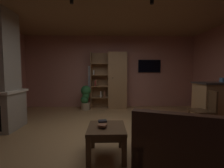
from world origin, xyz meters
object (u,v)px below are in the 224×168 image
Objects in this scene: coffee_table at (107,133)px; wall_mounted_tv at (149,66)px; kitchen_bar_counter at (224,104)px; table_book_1 at (102,125)px; potted_floor_plant at (86,97)px; tissue_box at (223,80)px; leather_couch at (197,149)px; bookshelf_cabinet at (115,81)px; table_book_2 at (102,121)px; dining_chair at (205,108)px; table_book_0 at (104,126)px.

wall_mounted_tv is at bearing 65.41° from coffee_table.
coffee_table is 0.73× the size of wall_mounted_tv.
kitchen_bar_counter reaches higher than table_book_1.
tissue_box is at bearing -25.26° from potted_floor_plant.
bookshelf_cabinet is at bearing 103.91° from leather_couch.
table_book_1 reaches higher than coffee_table.
potted_floor_plant is at bearing 154.33° from kitchen_bar_counter.
leather_couch reaches higher than table_book_1.
potted_floor_plant reaches higher than table_book_2.
tissue_box is at bearing 23.73° from table_book_2.
bookshelf_cabinet is 3.31m from kitchen_bar_counter.
table_book_0 is at bearing -157.09° from dining_chair.
bookshelf_cabinet reaches higher than wall_mounted_tv.
wall_mounted_tv is (-0.58, 2.55, 1.04)m from dining_chair.
dining_chair is 2.82m from wall_mounted_tv.
tissue_box is (2.58, -1.95, 0.12)m from bookshelf_cabinet.
table_book_0 is 2.41m from dining_chair.
table_book_0 is at bearing -67.28° from table_book_2.
table_book_1 is 0.14× the size of potted_floor_plant.
leather_couch is 15.07× the size of table_book_1.
wall_mounted_tv is (1.60, 3.50, 1.19)m from coffee_table.
table_book_0 is 0.12× the size of wall_mounted_tv.
dining_chair reaches higher than table_book_0.
dining_chair is at bearing -153.16° from kitchen_bar_counter.
bookshelf_cabinet is at bearing 142.46° from kitchen_bar_counter.
bookshelf_cabinet is 3.89m from leather_couch.
leather_couch is at bearing -133.32° from tissue_box.
bookshelf_cabinet is at bearing 84.45° from table_book_0.
tissue_box is 3.24m from coffee_table.
potted_floor_plant is at bearing -166.94° from bookshelf_cabinet.
table_book_2 is 0.15× the size of potted_floor_plant.
kitchen_bar_counter reaches higher than potted_floor_plant.
bookshelf_cabinet is at bearing 85.27° from coffee_table.
table_book_1 is at bearing -133.41° from coffee_table.
bookshelf_cabinet is 3.36m from coffee_table.
wall_mounted_tv is (1.67, 3.45, 1.03)m from table_book_2.
table_book_1 is (-2.93, -1.36, -0.03)m from kitchen_bar_counter.
bookshelf_cabinet is 1.17× the size of leather_couch.
kitchen_bar_counter is 3.18m from table_book_2.
tissue_box is 1.18× the size of table_book_0.
tissue_box reaches higher than coffee_table.
bookshelf_cabinet is 3.34m from table_book_0.
tissue_box is at bearing -59.99° from wall_mounted_tv.
table_book_2 is (-2.93, -1.24, -0.00)m from kitchen_bar_counter.
tissue_box is 4.07m from potted_floor_plant.
table_book_0 is 0.07m from table_book_2.
kitchen_bar_counter is at bearing -60.15° from wall_mounted_tv.
leather_couch is 1.36m from table_book_2.
kitchen_bar_counter is at bearing 45.79° from leather_couch.
wall_mounted_tv reaches higher than kitchen_bar_counter.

